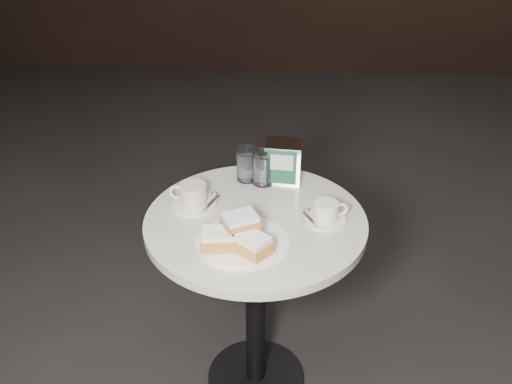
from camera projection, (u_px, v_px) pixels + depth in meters
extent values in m
plane|color=black|center=(256.00, 380.00, 2.17)|extent=(7.00, 7.00, 0.00)
cylinder|color=black|center=(256.00, 377.00, 2.17)|extent=(0.36, 0.36, 0.03)
cylinder|color=black|center=(256.00, 309.00, 1.98)|extent=(0.07, 0.07, 0.70)
cylinder|color=silver|center=(256.00, 222.00, 1.79)|extent=(0.70, 0.70, 0.03)
cylinder|color=white|center=(243.00, 242.00, 1.68)|extent=(0.35, 0.35, 0.00)
cylinder|color=white|center=(237.00, 246.00, 1.65)|extent=(0.24, 0.24, 0.01)
cube|color=#CC893F|center=(218.00, 241.00, 1.63)|extent=(0.11, 0.09, 0.04)
cube|color=white|center=(218.00, 233.00, 1.62)|extent=(0.10, 0.08, 0.01)
cube|color=gold|center=(252.00, 246.00, 1.61)|extent=(0.13, 0.12, 0.04)
cube|color=white|center=(252.00, 238.00, 1.60)|extent=(0.12, 0.11, 0.01)
cube|color=#C5783C|center=(241.00, 224.00, 1.64)|extent=(0.12, 0.12, 0.04)
cube|color=white|center=(240.00, 217.00, 1.63)|extent=(0.11, 0.11, 0.01)
cylinder|color=white|center=(194.00, 204.00, 1.85)|extent=(0.16, 0.16, 0.01)
cylinder|color=beige|center=(193.00, 194.00, 1.83)|extent=(0.09, 0.09, 0.07)
cylinder|color=#836247|center=(193.00, 187.00, 1.81)|extent=(0.09, 0.09, 0.00)
torus|color=beige|center=(177.00, 192.00, 1.84)|extent=(0.05, 0.02, 0.05)
cube|color=silver|center=(211.00, 203.00, 1.84)|extent=(0.05, 0.10, 0.00)
sphere|color=silver|center=(214.00, 194.00, 1.88)|extent=(0.02, 0.02, 0.02)
cylinder|color=white|center=(325.00, 220.00, 1.77)|extent=(0.15, 0.15, 0.01)
cylinder|color=white|center=(326.00, 211.00, 1.75)|extent=(0.09, 0.09, 0.06)
cylinder|color=#936550|center=(327.00, 204.00, 1.74)|extent=(0.08, 0.08, 0.00)
torus|color=white|center=(341.00, 209.00, 1.76)|extent=(0.05, 0.02, 0.05)
cube|color=silver|center=(310.00, 219.00, 1.76)|extent=(0.05, 0.08, 0.00)
sphere|color=silver|center=(307.00, 211.00, 1.80)|extent=(0.02, 0.02, 0.02)
cylinder|color=silver|center=(247.00, 164.00, 1.97)|extent=(0.09, 0.09, 0.12)
cylinder|color=silver|center=(247.00, 165.00, 1.97)|extent=(0.08, 0.08, 0.10)
cylinder|color=white|center=(263.00, 167.00, 1.94)|extent=(0.10, 0.10, 0.12)
cylinder|color=white|center=(263.00, 169.00, 1.95)|extent=(0.09, 0.09, 0.10)
cube|color=white|center=(284.00, 162.00, 1.96)|extent=(0.13, 0.11, 0.14)
cube|color=#19593D|center=(282.00, 168.00, 1.91)|extent=(0.10, 0.01, 0.12)
cube|color=silver|center=(282.00, 163.00, 1.90)|extent=(0.08, 0.01, 0.06)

